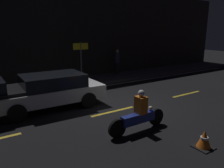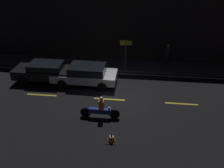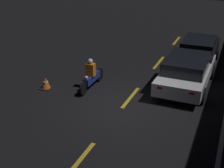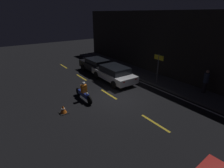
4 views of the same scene
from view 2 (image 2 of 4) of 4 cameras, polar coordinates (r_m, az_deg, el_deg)
ground_plane at (r=13.90m, az=3.43°, el=-4.25°), size 56.00×56.00×0.00m
raised_curb at (r=18.35m, az=4.44°, el=4.78°), size 28.00×2.31×0.16m
building_front at (r=18.63m, az=4.98°, el=14.41°), size 28.00×0.30×5.83m
lane_dash_b at (r=15.13m, az=-17.86°, el=-2.72°), size 2.00×0.14×0.01m
lane_dash_c at (r=13.97m, az=-0.67°, el=-3.99°), size 2.00×0.14×0.01m
lane_dash_d at (r=14.21m, az=17.71°, el=-4.94°), size 2.00×0.14×0.01m
lane_solid_kerb at (r=17.12m, az=4.21°, el=2.62°), size 25.20×0.14×0.01m
van_black at (r=16.47m, az=-17.20°, el=3.20°), size 4.25×1.86×1.42m
sedan_white at (r=15.51m, az=-6.92°, el=2.62°), size 4.53×2.06×1.41m
motorcycle at (r=12.15m, az=-3.15°, el=-6.61°), size 2.23×0.36×1.37m
traffic_cone_near at (r=10.86m, az=-0.11°, el=-13.77°), size 0.50×0.50×0.51m
pedestrian at (r=18.66m, az=14.23°, el=7.59°), size 0.34×0.34×1.74m
shop_sign at (r=17.01m, az=3.60°, el=9.23°), size 0.90×0.08×2.40m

